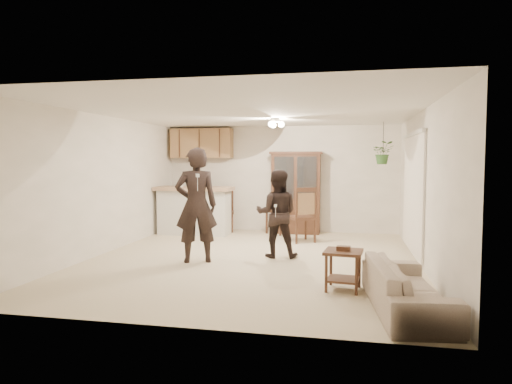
% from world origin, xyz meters
% --- Properties ---
extents(floor, '(6.50, 6.50, 0.00)m').
position_xyz_m(floor, '(0.00, 0.00, 0.00)').
color(floor, beige).
rests_on(floor, ground).
extents(ceiling, '(5.50, 6.50, 0.02)m').
position_xyz_m(ceiling, '(0.00, 0.00, 2.50)').
color(ceiling, silver).
rests_on(ceiling, wall_back).
extents(wall_back, '(5.50, 0.02, 2.50)m').
position_xyz_m(wall_back, '(0.00, 3.25, 1.25)').
color(wall_back, white).
rests_on(wall_back, ground).
extents(wall_front, '(5.50, 0.02, 2.50)m').
position_xyz_m(wall_front, '(0.00, -3.25, 1.25)').
color(wall_front, white).
rests_on(wall_front, ground).
extents(wall_left, '(0.02, 6.50, 2.50)m').
position_xyz_m(wall_left, '(-2.75, 0.00, 1.25)').
color(wall_left, white).
rests_on(wall_left, ground).
extents(wall_right, '(0.02, 6.50, 2.50)m').
position_xyz_m(wall_right, '(2.75, 0.00, 1.25)').
color(wall_right, white).
rests_on(wall_right, ground).
extents(breakfast_bar, '(1.60, 0.55, 1.00)m').
position_xyz_m(breakfast_bar, '(-1.85, 2.35, 0.50)').
color(breakfast_bar, silver).
rests_on(breakfast_bar, floor).
extents(bar_top, '(1.75, 0.70, 0.08)m').
position_xyz_m(bar_top, '(-1.85, 2.35, 1.05)').
color(bar_top, tan).
rests_on(bar_top, breakfast_bar).
extents(upper_cabinets, '(1.50, 0.34, 0.70)m').
position_xyz_m(upper_cabinets, '(-1.90, 3.07, 2.10)').
color(upper_cabinets, olive).
rests_on(upper_cabinets, wall_back).
extents(vertical_blinds, '(0.06, 2.30, 2.10)m').
position_xyz_m(vertical_blinds, '(2.71, 0.90, 1.10)').
color(vertical_blinds, white).
rests_on(vertical_blinds, wall_right).
extents(ceiling_fixture, '(0.36, 0.36, 0.20)m').
position_xyz_m(ceiling_fixture, '(0.20, 1.20, 2.40)').
color(ceiling_fixture, '#FFE6BF').
rests_on(ceiling_fixture, ceiling).
extents(hanging_plant, '(0.43, 0.37, 0.48)m').
position_xyz_m(hanging_plant, '(2.30, 2.40, 1.85)').
color(hanging_plant, '#2C5522').
rests_on(hanging_plant, ceiling).
extents(plant_cord, '(0.01, 0.01, 0.65)m').
position_xyz_m(plant_cord, '(2.30, 2.40, 2.17)').
color(plant_cord, black).
rests_on(plant_cord, ceiling).
extents(sofa, '(0.94, 1.94, 0.73)m').
position_xyz_m(sofa, '(2.25, -2.25, 0.37)').
color(sofa, beige).
rests_on(sofa, floor).
extents(adult, '(0.77, 0.65, 1.80)m').
position_xyz_m(adult, '(-0.87, -0.36, 0.90)').
color(adult, black).
rests_on(adult, floor).
extents(child, '(0.70, 0.57, 1.35)m').
position_xyz_m(child, '(0.38, 0.29, 0.68)').
color(child, black).
rests_on(child, floor).
extents(china_hutch, '(1.21, 0.48, 1.89)m').
position_xyz_m(china_hutch, '(0.41, 2.98, 0.93)').
color(china_hutch, '#3B2415').
rests_on(china_hutch, floor).
extents(side_table, '(0.53, 0.53, 0.58)m').
position_xyz_m(side_table, '(1.54, -1.55, 0.27)').
color(side_table, '#3B2415').
rests_on(side_table, floor).
extents(chair_bar, '(0.56, 0.56, 1.04)m').
position_xyz_m(chair_bar, '(-1.30, 2.89, 0.29)').
color(chair_bar, '#3B2415').
rests_on(chair_bar, floor).
extents(chair_hutch_left, '(0.74, 0.74, 1.19)m').
position_xyz_m(chair_hutch_left, '(0.06, 2.84, 0.34)').
color(chair_hutch_left, '#3B2415').
rests_on(chair_hutch_left, floor).
extents(chair_hutch_right, '(0.70, 0.70, 1.14)m').
position_xyz_m(chair_hutch_right, '(0.65, 1.88, 0.32)').
color(chair_hutch_right, '#3B2415').
rests_on(chair_hutch_right, floor).
extents(controller_adult, '(0.11, 0.17, 0.05)m').
position_xyz_m(controller_adult, '(-0.70, -0.78, 1.46)').
color(controller_adult, white).
rests_on(controller_adult, adult).
extents(controller_child, '(0.05, 0.14, 0.04)m').
position_xyz_m(controller_child, '(0.41, -0.07, 0.94)').
color(controller_child, white).
rests_on(controller_child, child).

